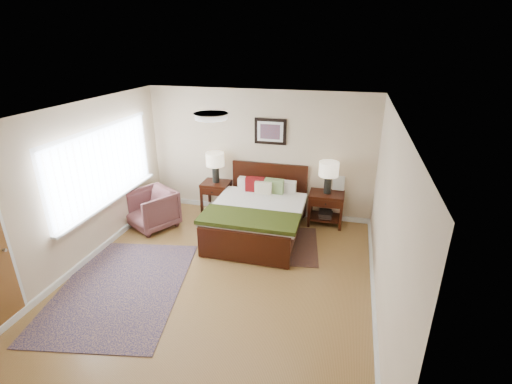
{
  "coord_description": "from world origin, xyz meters",
  "views": [
    {
      "loc": [
        1.7,
        -4.35,
        3.35
      ],
      "look_at": [
        0.31,
        1.04,
        1.05
      ],
      "focal_mm": 26.0,
      "sensor_mm": 36.0,
      "label": 1
    }
  ],
  "objects_px": {
    "lamp_left": "(215,162)",
    "lamp_right": "(329,171)",
    "bed": "(258,210)",
    "nightstand_right": "(326,205)",
    "armchair": "(152,209)",
    "nightstand_left": "(216,188)",
    "rug_persian": "(121,288)"
  },
  "relations": [
    {
      "from": "nightstand_right",
      "to": "rug_persian",
      "type": "height_order",
      "value": "nightstand_right"
    },
    {
      "from": "bed",
      "to": "rug_persian",
      "type": "distance_m",
      "value": 2.62
    },
    {
      "from": "armchair",
      "to": "lamp_left",
      "type": "bearing_deg",
      "value": 75.36
    },
    {
      "from": "lamp_left",
      "to": "armchair",
      "type": "distance_m",
      "value": 1.53
    },
    {
      "from": "bed",
      "to": "lamp_left",
      "type": "height_order",
      "value": "lamp_left"
    },
    {
      "from": "lamp_right",
      "to": "rug_persian",
      "type": "height_order",
      "value": "lamp_right"
    },
    {
      "from": "lamp_right",
      "to": "nightstand_right",
      "type": "bearing_deg",
      "value": -90.0
    },
    {
      "from": "nightstand_right",
      "to": "armchair",
      "type": "bearing_deg",
      "value": -163.63
    },
    {
      "from": "nightstand_right",
      "to": "lamp_left",
      "type": "distance_m",
      "value": 2.34
    },
    {
      "from": "lamp_left",
      "to": "armchair",
      "type": "bearing_deg",
      "value": -135.11
    },
    {
      "from": "nightstand_left",
      "to": "lamp_right",
      "type": "height_order",
      "value": "lamp_right"
    },
    {
      "from": "bed",
      "to": "armchair",
      "type": "xyz_separation_m",
      "value": [
        -2.03,
        -0.21,
        -0.13
      ]
    },
    {
      "from": "nightstand_right",
      "to": "armchair",
      "type": "distance_m",
      "value": 3.32
    },
    {
      "from": "nightstand_left",
      "to": "armchair",
      "type": "relative_size",
      "value": 0.81
    },
    {
      "from": "nightstand_right",
      "to": "armchair",
      "type": "xyz_separation_m",
      "value": [
        -3.19,
        -0.94,
        -0.03
      ]
    },
    {
      "from": "lamp_right",
      "to": "armchair",
      "type": "bearing_deg",
      "value": -163.38
    },
    {
      "from": "bed",
      "to": "armchair",
      "type": "relative_size",
      "value": 2.45
    },
    {
      "from": "bed",
      "to": "nightstand_right",
      "type": "xyz_separation_m",
      "value": [
        1.16,
        0.73,
        -0.09
      ]
    },
    {
      "from": "bed",
      "to": "nightstand_right",
      "type": "bearing_deg",
      "value": 32.11
    },
    {
      "from": "lamp_left",
      "to": "nightstand_left",
      "type": "bearing_deg",
      "value": -90.0
    },
    {
      "from": "nightstand_left",
      "to": "armchair",
      "type": "height_order",
      "value": "armchair"
    },
    {
      "from": "rug_persian",
      "to": "nightstand_right",
      "type": "bearing_deg",
      "value": 35.23
    },
    {
      "from": "nightstand_right",
      "to": "armchair",
      "type": "height_order",
      "value": "armchair"
    },
    {
      "from": "nightstand_right",
      "to": "lamp_left",
      "type": "height_order",
      "value": "lamp_left"
    },
    {
      "from": "armchair",
      "to": "nightstand_left",
      "type": "bearing_deg",
      "value": 74.69
    },
    {
      "from": "nightstand_left",
      "to": "nightstand_right",
      "type": "relative_size",
      "value": 1.01
    },
    {
      "from": "bed",
      "to": "lamp_right",
      "type": "xyz_separation_m",
      "value": [
        1.16,
        0.74,
        0.59
      ]
    },
    {
      "from": "armchair",
      "to": "lamp_right",
      "type": "bearing_deg",
      "value": 47.09
    },
    {
      "from": "lamp_left",
      "to": "lamp_right",
      "type": "xyz_separation_m",
      "value": [
        2.23,
        0.0,
        -0.01
      ]
    },
    {
      "from": "lamp_left",
      "to": "bed",
      "type": "bearing_deg",
      "value": -34.81
    },
    {
      "from": "nightstand_left",
      "to": "armchair",
      "type": "bearing_deg",
      "value": -135.78
    },
    {
      "from": "armchair",
      "to": "rug_persian",
      "type": "height_order",
      "value": "armchair"
    }
  ]
}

